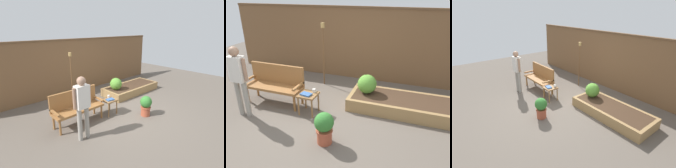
{
  "view_description": "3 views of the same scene",
  "coord_description": "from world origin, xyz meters",
  "views": [
    {
      "loc": [
        -3.71,
        -3.58,
        2.59
      ],
      "look_at": [
        -0.08,
        0.36,
        0.85
      ],
      "focal_mm": 28.37,
      "sensor_mm": 36.0,
      "label": 1
    },
    {
      "loc": [
        1.66,
        -3.57,
        2.59
      ],
      "look_at": [
        0.19,
        0.48,
        0.67
      ],
      "focal_mm": 34.21,
      "sensor_mm": 36.0,
      "label": 2
    },
    {
      "loc": [
        4.3,
        -2.98,
        2.97
      ],
      "look_at": [
        0.05,
        0.39,
        0.68
      ],
      "focal_mm": 29.07,
      "sensor_mm": 36.0,
      "label": 3
    }
  ],
  "objects": [
    {
      "name": "ground_plane",
      "position": [
        0.0,
        0.0,
        0.0
      ],
      "size": [
        14.0,
        14.0,
        0.0
      ],
      "primitive_type": "plane",
      "color": "#60564C"
    },
    {
      "name": "fence_back",
      "position": [
        0.0,
        2.6,
        1.09
      ],
      "size": [
        8.4,
        0.14,
        2.16
      ],
      "color": "brown",
      "rests_on": "ground_plane"
    },
    {
      "name": "garden_bench",
      "position": [
        -1.4,
        0.38,
        0.54
      ],
      "size": [
        1.44,
        0.48,
        0.94
      ],
      "color": "#936033",
      "rests_on": "ground_plane"
    },
    {
      "name": "side_table",
      "position": [
        -0.4,
        0.15,
        0.4
      ],
      "size": [
        0.4,
        0.4,
        0.48
      ],
      "color": "olive",
      "rests_on": "ground_plane"
    },
    {
      "name": "cup_on_table",
      "position": [
        -0.31,
        0.27,
        0.52
      ],
      "size": [
        0.11,
        0.07,
        0.08
      ],
      "color": "silver",
      "rests_on": "side_table"
    },
    {
      "name": "book_on_table",
      "position": [
        -0.41,
        0.09,
        0.5
      ],
      "size": [
        0.26,
        0.19,
        0.04
      ],
      "primitive_type": "cube",
      "rotation": [
        0.0,
        0.0,
        -0.16
      ],
      "color": "#38609E",
      "rests_on": "side_table"
    },
    {
      "name": "potted_boxwood",
      "position": [
        0.35,
        -0.68,
        0.35
      ],
      "size": [
        0.36,
        0.36,
        0.62
      ],
      "color": "#A84C33",
      "rests_on": "ground_plane"
    },
    {
      "name": "raised_planter_bed",
      "position": [
        1.56,
        0.99,
        0.15
      ],
      "size": [
        2.4,
        1.0,
        0.3
      ],
      "color": "#997547",
      "rests_on": "ground_plane"
    },
    {
      "name": "shrub_near_bench",
      "position": [
        0.73,
        1.02,
        0.53
      ],
      "size": [
        0.45,
        0.45,
        0.45
      ],
      "color": "brown",
      "rests_on": "raised_planter_bed"
    },
    {
      "name": "tiki_torch",
      "position": [
        -0.72,
        1.76,
        1.21
      ],
      "size": [
        0.1,
        0.1,
        1.77
      ],
      "color": "brown",
      "rests_on": "ground_plane"
    },
    {
      "name": "person_by_bench",
      "position": [
        -1.7,
        -0.4,
        0.93
      ],
      "size": [
        0.47,
        0.2,
        1.56
      ],
      "color": "gray",
      "rests_on": "ground_plane"
    }
  ]
}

